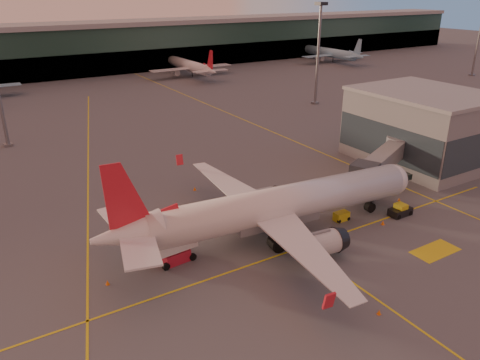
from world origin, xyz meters
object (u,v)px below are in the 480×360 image
catering_truck (172,243)px  gpu_cart (341,216)px  pushback_tug (400,211)px  main_airplane (273,207)px

catering_truck → gpu_cart: (23.46, -2.52, -1.84)m
catering_truck → pushback_tug: (31.42, -5.64, -1.76)m
main_airplane → catering_truck: 13.09m
main_airplane → gpu_cart: bearing=0.2°
pushback_tug → gpu_cart: bearing=158.7°
main_airplane → pushback_tug: main_airplane is taller
catering_truck → gpu_cart: 23.67m
gpu_cart → pushback_tug: (7.95, -3.12, 0.08)m
main_airplane → pushback_tug: bearing=-6.9°
catering_truck → pushback_tug: catering_truck is taller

